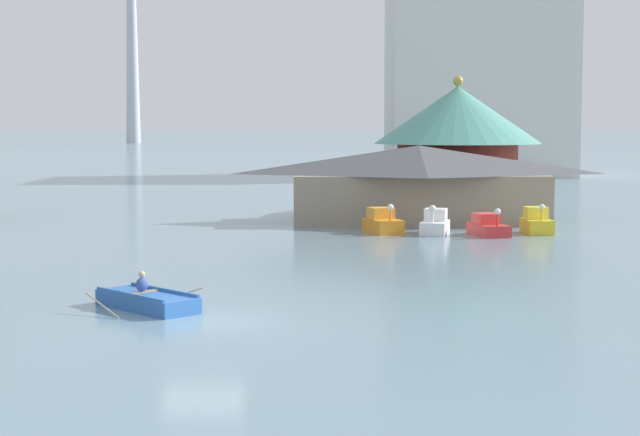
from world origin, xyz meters
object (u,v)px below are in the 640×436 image
object	(u,v)px
rowboat_with_rower	(147,301)
pedal_boat_orange	(383,223)
pedal_boat_red	(488,227)
green_roof_pavilion	(457,140)
background_building_block	(477,70)
pedal_boat_white	(435,224)
boathouse	(418,182)
pedal_boat_yellow	(537,223)

from	to	relation	value
rowboat_with_rower	pedal_boat_orange	world-z (taller)	pedal_boat_orange
rowboat_with_rower	pedal_boat_red	size ratio (longest dim) A/B	1.24
green_roof_pavilion	background_building_block	distance (m)	53.69
pedal_boat_white	boathouse	bearing A→B (deg)	-164.18
background_building_block	rowboat_with_rower	bearing A→B (deg)	-106.04
pedal_boat_yellow	boathouse	xyz separation A→B (m)	(-5.84, 6.96, 1.90)
pedal_boat_orange	boathouse	size ratio (longest dim) A/B	0.17
pedal_boat_yellow	boathouse	world-z (taller)	boathouse
rowboat_with_rower	pedal_boat_yellow	bearing A→B (deg)	98.07
pedal_boat_orange	green_roof_pavilion	bearing A→B (deg)	135.64
pedal_boat_red	pedal_boat_yellow	bearing A→B (deg)	96.18
pedal_boat_red	pedal_boat_orange	bearing A→B (deg)	-116.27
pedal_boat_white	background_building_block	size ratio (longest dim) A/B	0.12
rowboat_with_rower	green_roof_pavilion	bearing A→B (deg)	112.88
green_roof_pavilion	background_building_block	bearing A→B (deg)	79.20
pedal_boat_orange	green_roof_pavilion	world-z (taller)	green_roof_pavilion
pedal_boat_white	green_roof_pavilion	world-z (taller)	green_roof_pavilion
pedal_boat_red	background_building_block	xyz separation A→B (m)	(10.32, 66.47, 11.87)
boathouse	green_roof_pavilion	bearing A→B (deg)	62.08
boathouse	background_building_block	bearing A→B (deg)	77.22
rowboat_with_rower	pedal_boat_red	distance (m)	26.84
boathouse	pedal_boat_red	bearing A→B (deg)	-69.69
pedal_boat_orange	boathouse	xyz separation A→B (m)	(2.71, 6.68, 1.92)
boathouse	rowboat_with_rower	bearing A→B (deg)	-112.04
rowboat_with_rower	pedal_boat_orange	xyz separation A→B (m)	(9.49, 23.46, 0.29)
rowboat_with_rower	pedal_boat_orange	size ratio (longest dim) A/B	1.32
boathouse	green_roof_pavilion	xyz separation A→B (m)	(3.31, 6.24, 2.51)
pedal_boat_white	background_building_block	distance (m)	68.00
boathouse	background_building_block	size ratio (longest dim) A/B	0.67
pedal_boat_orange	background_building_block	xyz separation A→B (m)	(15.99, 65.17, 11.77)
pedal_boat_orange	pedal_boat_yellow	world-z (taller)	pedal_boat_yellow
rowboat_with_rower	pedal_boat_red	xyz separation A→B (m)	(15.16, 22.15, 0.20)
pedal_boat_orange	pedal_boat_white	bearing A→B (deg)	60.69
rowboat_with_rower	green_roof_pavilion	xyz separation A→B (m)	(15.51, 36.38, 4.72)
rowboat_with_rower	green_roof_pavilion	distance (m)	39.83
rowboat_with_rower	background_building_block	size ratio (longest dim) A/B	0.16
green_roof_pavilion	pedal_boat_red	bearing A→B (deg)	-91.43
rowboat_with_rower	pedal_boat_red	world-z (taller)	pedal_boat_red
pedal_boat_white	pedal_boat_yellow	bearing A→B (deg)	106.78
pedal_boat_white	boathouse	xyz separation A→B (m)	(-0.15, 7.18, 1.93)
pedal_boat_orange	background_building_block	size ratio (longest dim) A/B	0.12
pedal_boat_yellow	pedal_boat_orange	bearing A→B (deg)	-94.95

